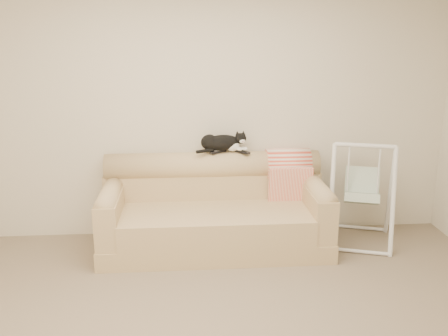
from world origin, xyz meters
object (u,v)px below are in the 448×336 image
baby_swing (362,193)px  sofa (215,212)px  tuxedo_cat (222,143)px  remote_b (243,152)px  remote_a (218,151)px

baby_swing → sofa: bearing=179.7°
baby_swing → tuxedo_cat: bearing=169.7°
sofa → remote_b: bearing=35.1°
sofa → remote_a: 0.61m
sofa → remote_b: size_ratio=13.75×
tuxedo_cat → sofa: bearing=-111.2°
sofa → baby_swing: bearing=-0.3°
remote_b → tuxedo_cat: size_ratio=0.30×
tuxedo_cat → baby_swing: (1.38, -0.25, -0.49)m
remote_b → baby_swing: bearing=-10.4°
sofa → remote_a: size_ratio=12.43×
remote_a → tuxedo_cat: tuxedo_cat is taller
remote_b → baby_swing: baby_swing is taller
sofa → tuxedo_cat: bearing=68.8°
sofa → tuxedo_cat: size_ratio=4.15×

